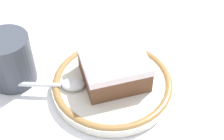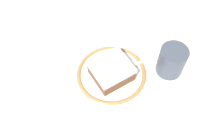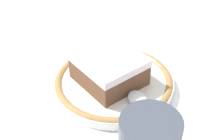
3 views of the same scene
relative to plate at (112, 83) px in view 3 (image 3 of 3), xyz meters
The scene contains 5 objects.
ground_plane 0.01m from the plate, 113.13° to the left, with size 2.40×2.40×0.00m, color #B7B2A8.
placemat 0.01m from the plate, 113.13° to the left, with size 0.50×0.41×0.00m, color white.
plate is the anchor object (origin of this frame).
cake_slice 0.03m from the plate, 49.88° to the right, with size 0.09×0.10×0.04m.
spoon 0.08m from the plate, 88.93° to the left, with size 0.05×0.14×0.01m.
Camera 3 is at (0.22, 0.31, 0.33)m, focal length 54.20 mm.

